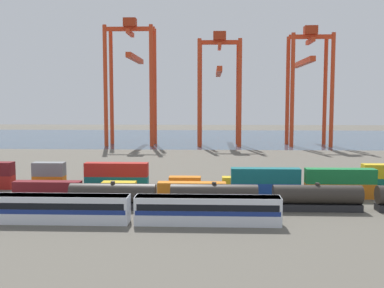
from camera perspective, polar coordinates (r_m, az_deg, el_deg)
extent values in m
plane|color=#5B564C|center=(122.48, -2.49, -2.60)|extent=(420.00, 420.00, 0.00)
cube|color=#384C60|center=(215.04, -0.38, 0.83)|extent=(400.00, 110.00, 0.01)
cube|color=silver|center=(67.00, -16.43, -7.78)|extent=(20.05, 3.10, 3.90)
cube|color=navy|center=(67.02, -16.43, -7.86)|extent=(19.65, 3.14, 0.64)
cube|color=black|center=(66.85, -16.44, -7.21)|extent=(19.25, 3.13, 0.90)
cube|color=slate|center=(66.63, -16.47, -6.30)|extent=(19.85, 2.85, 0.36)
cube|color=silver|center=(63.50, 1.97, -8.29)|extent=(20.05, 3.10, 3.90)
cube|color=navy|center=(63.53, 1.97, -8.37)|extent=(19.65, 3.14, 0.64)
cube|color=black|center=(63.35, 1.97, -7.69)|extent=(19.25, 3.13, 0.90)
cube|color=slate|center=(63.11, 1.97, -6.72)|extent=(19.85, 2.85, 0.36)
cube|color=#232326|center=(73.91, -9.83, -7.53)|extent=(13.60, 2.50, 1.10)
cylinder|color=#2D2823|center=(73.49, -9.85, -6.01)|extent=(13.60, 2.89, 2.89)
cylinder|color=#2D2823|center=(73.19, -9.87, -4.76)|extent=(0.70, 0.70, 0.36)
cube|color=#232326|center=(72.27, 2.77, -7.75)|extent=(13.60, 2.50, 1.10)
cylinder|color=#2D2823|center=(71.85, 2.78, -6.20)|extent=(13.60, 2.89, 2.89)
cylinder|color=#2D2823|center=(71.54, 2.78, -4.92)|extent=(0.70, 0.70, 0.36)
cube|color=#232326|center=(74.13, 15.33, -7.60)|extent=(13.60, 2.50, 1.10)
cylinder|color=#2D2823|center=(73.72, 15.37, -6.09)|extent=(13.60, 2.89, 2.89)
cylinder|color=#2D2823|center=(73.42, 15.40, -4.84)|extent=(0.70, 0.70, 0.36)
cube|color=maroon|center=(86.60, -17.60, -5.30)|extent=(12.10, 2.44, 2.60)
cube|color=gold|center=(83.08, -9.09, -5.56)|extent=(6.04, 2.44, 2.60)
cube|color=orange|center=(81.51, -0.04, -5.70)|extent=(12.10, 2.44, 2.60)
cube|color=#1C4299|center=(82.01, 9.14, -5.70)|extent=(12.10, 2.44, 2.60)
cube|color=#146066|center=(81.56, 9.17, -3.91)|extent=(12.10, 2.44, 2.60)
cube|color=orange|center=(84.54, 17.98, -5.56)|extent=(12.10, 2.44, 2.60)
cube|color=#197538|center=(84.10, 18.04, -3.82)|extent=(12.10, 2.44, 2.60)
cube|color=orange|center=(92.78, -17.40, -4.59)|extent=(6.04, 2.44, 2.60)
cube|color=slate|center=(92.38, -17.44, -3.00)|extent=(6.04, 2.44, 2.60)
cube|color=#146066|center=(89.21, -9.39, -4.81)|extent=(12.10, 2.44, 2.60)
cube|color=#AD211C|center=(88.79, -9.42, -3.16)|extent=(12.10, 2.44, 2.60)
cube|color=orange|center=(87.49, -0.89, -4.94)|extent=(6.04, 2.44, 2.60)
cube|color=gold|center=(87.74, 7.75, -4.96)|extent=(12.10, 2.44, 2.60)
cube|color=#197538|center=(89.93, 16.16, -4.87)|extent=(6.04, 2.44, 2.60)
cylinder|color=red|center=(175.48, -10.76, 7.12)|extent=(1.50, 1.50, 45.27)
cylinder|color=red|center=(172.39, -5.10, 7.22)|extent=(1.50, 1.50, 45.27)
cylinder|color=red|center=(185.46, -10.04, 7.03)|extent=(1.50, 1.50, 45.27)
cylinder|color=red|center=(182.54, -4.68, 7.12)|extent=(1.50, 1.50, 45.27)
cube|color=red|center=(180.78, -7.75, 14.06)|extent=(18.92, 1.20, 1.60)
cube|color=red|center=(180.55, -7.74, 13.56)|extent=(1.20, 11.84, 1.60)
cube|color=red|center=(190.58, -7.11, 10.56)|extent=(2.00, 32.20, 2.00)
cube|color=#9F2C14|center=(181.17, -7.76, 14.81)|extent=(4.80, 4.00, 3.20)
cylinder|color=red|center=(170.84, 0.93, 6.38)|extent=(1.50, 1.50, 40.04)
cylinder|color=red|center=(171.12, 5.98, 6.35)|extent=(1.50, 1.50, 40.04)
cylinder|color=red|center=(181.23, 1.02, 6.32)|extent=(1.50, 1.50, 40.04)
cylinder|color=red|center=(181.49, 5.77, 6.30)|extent=(1.50, 1.50, 40.04)
cube|color=red|center=(177.40, 3.46, 12.56)|extent=(16.56, 1.20, 1.60)
cube|color=red|center=(177.20, 3.46, 12.05)|extent=(1.20, 12.00, 1.60)
cube|color=red|center=(190.40, 3.37, 8.98)|extent=(2.00, 40.09, 2.00)
cube|color=#9F2C14|center=(177.71, 3.47, 13.33)|extent=(4.80, 4.00, 3.20)
cylinder|color=red|center=(173.39, 12.43, 6.56)|extent=(1.50, 1.50, 41.93)
cylinder|color=red|center=(176.48, 17.11, 6.42)|extent=(1.50, 1.50, 41.93)
cylinder|color=red|center=(183.69, 11.86, 6.49)|extent=(1.50, 1.50, 41.93)
cylinder|color=red|center=(186.62, 16.30, 6.37)|extent=(1.50, 1.50, 41.93)
cube|color=red|center=(181.48, 14.59, 12.84)|extent=(16.14, 1.20, 1.60)
cube|color=red|center=(181.27, 14.57, 12.34)|extent=(1.20, 12.05, 1.60)
cube|color=red|center=(193.04, 13.72, 9.85)|extent=(2.00, 36.59, 2.00)
cube|color=#9F2C14|center=(181.82, 14.60, 13.59)|extent=(4.80, 4.00, 3.20)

